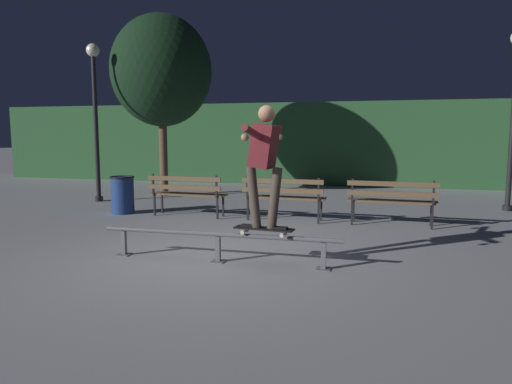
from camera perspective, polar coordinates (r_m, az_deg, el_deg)
ground_plane at (r=6.44m, az=-4.04°, el=-8.06°), size 90.00×90.00×0.00m
hedge_backdrop at (r=16.06m, az=7.48°, el=5.92°), size 24.00×1.20×2.75m
grind_rail at (r=6.17m, az=-4.72°, el=-5.86°), size 3.28×0.18×0.40m
skateboard at (r=5.95m, az=0.98°, el=-4.59°), size 0.80×0.27×0.09m
skateboarder at (r=5.84m, az=1.03°, el=4.44°), size 0.63×1.40×1.56m
park_bench_leftmost at (r=9.58m, az=-8.55°, el=0.14°), size 1.62×0.48×0.88m
park_bench_left_center at (r=8.98m, az=3.41°, el=-0.25°), size 1.62×0.48×0.88m
park_bench_right_center at (r=8.82m, az=16.42°, el=-0.67°), size 1.62×0.48×0.88m
tree_far_left at (r=13.11m, az=-11.59°, el=14.40°), size 2.70×2.70×4.88m
lamp_post_left at (r=12.35m, az=-19.25°, el=10.40°), size 0.32×0.32×3.90m
trash_can at (r=10.32m, az=-16.14°, el=-0.27°), size 0.52×0.52×0.80m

